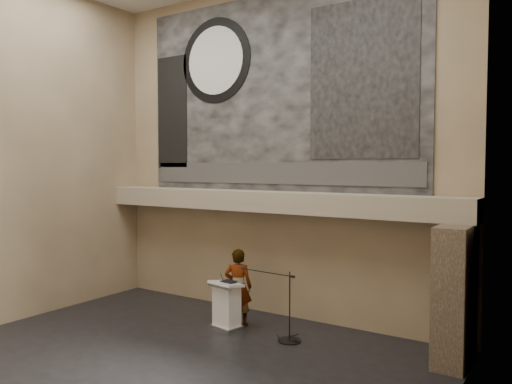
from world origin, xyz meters
The scene contains 19 objects.
floor centered at (0.00, 0.00, 0.00)m, with size 10.00×10.00×0.00m, color black.
wall_back centered at (0.00, 4.00, 4.25)m, with size 10.00×0.02×8.50m, color #79694C.
wall_left centered at (-5.00, 0.00, 4.25)m, with size 0.02×8.00×8.50m, color #79694C.
wall_right centered at (5.00, 0.00, 4.25)m, with size 0.02×8.00×8.50m, color #79694C.
soffit centered at (0.00, 3.60, 2.95)m, with size 10.00×0.80×0.50m, color gray.
sprinkler_left centered at (-1.60, 3.55, 2.67)m, with size 0.04×0.04×0.06m, color #B2893D.
sprinkler_right centered at (1.90, 3.55, 2.67)m, with size 0.04×0.04×0.06m, color #B2893D.
banner centered at (0.00, 3.97, 5.70)m, with size 8.00×0.05×5.00m, color black.
banner_text_strip centered at (0.00, 3.93, 3.65)m, with size 7.76×0.02×0.55m, color #2F2F2F.
banner_clock_rim centered at (-1.80, 3.93, 6.70)m, with size 2.30×2.30×0.02m, color black.
banner_clock_face centered at (-1.80, 3.91, 6.70)m, with size 1.84×1.84×0.02m, color silver.
banner_building_print centered at (2.40, 3.93, 5.80)m, with size 2.60×0.02×3.60m, color black.
banner_brick_print centered at (-3.40, 3.93, 5.40)m, with size 1.10×0.02×3.20m, color black.
stone_pier centered at (4.65, 3.15, 1.35)m, with size 0.60×1.40×2.70m, color #423428.
lectern centered at (-0.28, 2.37, 0.55)m, with size 0.83×0.66×1.14m.
binder centered at (-0.24, 2.39, 1.12)m, with size 0.33×0.26×0.04m, color black.
papers centered at (-0.35, 2.36, 1.10)m, with size 0.23×0.32×0.01m, color silver.
speaker_person centered at (-0.22, 2.75, 0.93)m, with size 0.67×0.44×1.85m, color silver.
mic_stand centered at (1.33, 2.44, 0.24)m, with size 1.61×0.52×1.54m.
Camera 1 is at (6.66, -6.94, 3.84)m, focal length 35.00 mm.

